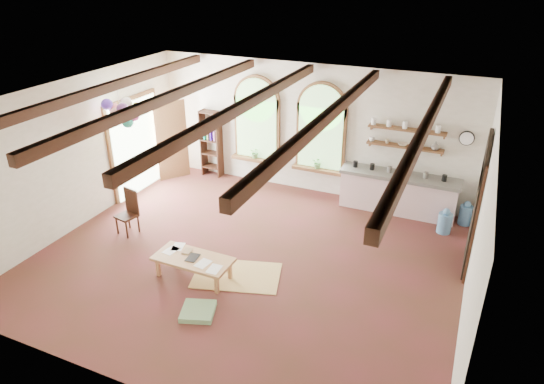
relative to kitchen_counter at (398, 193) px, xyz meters
The scene contains 27 objects.
floor 3.97m from the kitchen_counter, 125.71° to the right, with size 8.00×8.00×0.00m, color maroon.
ceiling_beams 4.73m from the kitchen_counter, 125.71° to the right, with size 6.20×6.80×0.18m, color #381F12, non-canonical shape.
window_left 3.88m from the kitchen_counter, behind, with size 1.30×0.28×2.20m.
window_right 2.32m from the kitchen_counter, behind, with size 1.30×0.28×2.20m.
left_doorway 6.44m from the kitchen_counter, 167.37° to the right, with size 0.10×1.90×2.50m, color brown.
right_doorway 2.45m from the kitchen_counter, 45.86° to the right, with size 0.10×1.30×2.40m, color black.
kitchen_counter is the anchor object (origin of this frame).
wall_shelf_lower 1.09m from the kitchen_counter, 90.00° to the left, with size 1.70×0.24×0.04m, color brown.
wall_shelf_upper 1.49m from the kitchen_counter, 90.00° to the left, with size 1.70×0.24×0.04m, color brown.
wall_clock 1.91m from the kitchen_counter, 11.31° to the left, with size 0.32×0.32×0.04m, color black.
bookshelf 5.02m from the kitchen_counter, behind, with size 0.53×0.32×1.80m.
coffee_table 5.08m from the kitchen_counter, 125.34° to the right, with size 1.47×0.69×0.42m.
side_chair 6.08m from the kitchen_counter, 146.95° to the right, with size 0.46×0.46×0.99m.
floor_mat 4.43m from the kitchen_counter, 120.43° to the right, with size 1.60×0.99×0.02m, color #D6BC6B.
floor_cushion 5.54m from the kitchen_counter, 114.91° to the right, with size 0.54×0.54×0.09m, color #779F6D.
water_jug_a 1.29m from the kitchen_counter, 26.74° to the right, with size 0.30×0.30×0.58m.
water_jug_b 1.54m from the kitchen_counter, ahead, with size 0.29×0.29×0.56m.
balloon_cluster 6.46m from the kitchen_counter, 157.17° to the right, with size 0.80×0.80×1.16m.
table_book 5.15m from the kitchen_counter, 128.85° to the right, with size 0.15×0.22×0.02m, color olive.
tablet 5.08m from the kitchen_counter, 125.42° to the right, with size 0.20×0.28×0.01m, color black.
potted_plant_left 3.72m from the kitchen_counter, behind, with size 0.27×0.23×0.30m, color #598C4C.
potted_plant_right 2.04m from the kitchen_counter, behind, with size 0.27×0.23×0.30m, color #598C4C.
shelf_cup_a 1.38m from the kitchen_counter, 166.50° to the left, with size 0.12×0.10×0.10m, color white.
shelf_cup_b 1.22m from the kitchen_counter, 155.77° to the left, with size 0.10×0.10×0.09m, color beige.
shelf_bowl_a 1.14m from the kitchen_counter, 105.52° to the left, with size 0.22×0.22×0.05m, color beige.
shelf_bowl_b 1.18m from the kitchen_counter, 30.96° to the left, with size 0.20×0.20×0.06m, color #8C664C.
shelf_vase 1.37m from the kitchen_counter, 15.48° to the left, with size 0.18×0.18×0.19m, color slate.
Camera 1 is at (3.68, -7.18, 5.37)m, focal length 32.00 mm.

